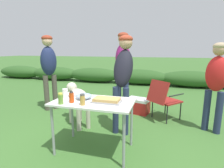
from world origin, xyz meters
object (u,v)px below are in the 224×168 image
at_px(camp_chair_green_behind_table, 163,98).
at_px(standing_person_with_beanie, 123,71).
at_px(food_tray, 107,100).
at_px(cooler_box, 138,106).
at_px(folding_table, 94,106).
at_px(relish_jar, 61,99).
at_px(standing_person_in_navy_coat, 123,62).
at_px(paper_cup_stack, 65,93).
at_px(mixing_bowl, 84,96).
at_px(spice_jar, 82,100).
at_px(hot_sauce_bottle, 72,97).
at_px(standing_person_in_gray_fleece, 49,64).
at_px(dog, 78,98).
at_px(plate_stack, 74,94).
at_px(standing_person_in_olive_jacket, 216,78).

bearing_deg(camp_chair_green_behind_table, standing_person_with_beanie, -91.23).
relative_size(food_tray, cooler_box, 0.71).
height_order(folding_table, cooler_box, folding_table).
xyz_separation_m(relish_jar, standing_person_with_beanie, (0.61, 0.97, 0.27)).
distance_m(standing_person_in_navy_coat, camp_chair_green_behind_table, 1.31).
xyz_separation_m(food_tray, paper_cup_stack, (-0.65, 0.04, 0.04)).
distance_m(folding_table, mixing_bowl, 0.22).
bearing_deg(spice_jar, hot_sauce_bottle, 163.46).
height_order(standing_person_in_gray_fleece, cooler_box, standing_person_in_gray_fleece).
distance_m(hot_sauce_bottle, dog, 1.01).
relative_size(folding_table, dog, 1.39).
bearing_deg(standing_person_in_gray_fleece, dog, -85.77).
xyz_separation_m(food_tray, dog, (-0.82, 0.75, -0.23)).
bearing_deg(spice_jar, mixing_bowl, 111.92).
xyz_separation_m(spice_jar, camp_chair_green_behind_table, (1.01, 1.63, -0.34)).
distance_m(folding_table, standing_person_in_navy_coat, 2.05).
height_order(paper_cup_stack, spice_jar, spice_jar).
bearing_deg(cooler_box, standing_person_in_navy_coat, 159.75).
distance_m(plate_stack, standing_person_in_gray_fleece, 1.77).
bearing_deg(standing_person_in_olive_jacket, spice_jar, -114.45).
distance_m(standing_person_in_olive_jacket, cooler_box, 1.68).
height_order(paper_cup_stack, relish_jar, relish_jar).
relative_size(standing_person_in_olive_jacket, camp_chair_green_behind_table, 1.86).
bearing_deg(standing_person_in_navy_coat, standing_person_in_gray_fleece, -139.81).
bearing_deg(cooler_box, standing_person_with_beanie, -84.08).
height_order(spice_jar, standing_person_with_beanie, standing_person_with_beanie).
relative_size(plate_stack, standing_person_in_gray_fleece, 0.13).
height_order(spice_jar, cooler_box, spice_jar).
bearing_deg(food_tray, camp_chair_green_behind_table, 62.36).
distance_m(hot_sauce_bottle, standing_person_in_gray_fleece, 2.07).
height_order(spice_jar, standing_person_in_gray_fleece, standing_person_in_gray_fleece).
distance_m(food_tray, plate_stack, 0.61).
relative_size(plate_stack, standing_person_in_olive_jacket, 0.15).
xyz_separation_m(paper_cup_stack, spice_jar, (0.39, -0.24, 0.00)).
xyz_separation_m(folding_table, spice_jar, (-0.07, -0.20, 0.15)).
bearing_deg(plate_stack, hot_sauce_bottle, -67.31).
xyz_separation_m(relish_jar, dog, (-0.27, 0.99, -0.28)).
distance_m(food_tray, standing_person_in_navy_coat, 2.04).
xyz_separation_m(mixing_bowl, standing_person_in_navy_coat, (0.14, 1.93, 0.36)).
xyz_separation_m(plate_stack, dog, (-0.24, 0.57, -0.22)).
bearing_deg(mixing_bowl, standing_person_in_gray_fleece, 138.77).
height_order(folding_table, dog, dog).
relative_size(mixing_bowl, paper_cup_stack, 1.74).
height_order(hot_sauce_bottle, standing_person_in_navy_coat, standing_person_in_navy_coat).
bearing_deg(standing_person_in_olive_jacket, relish_jar, -117.41).
height_order(standing_person_with_beanie, standing_person_in_olive_jacket, standing_person_with_beanie).
xyz_separation_m(standing_person_in_navy_coat, camp_chair_green_behind_table, (0.97, -0.56, -0.68)).
xyz_separation_m(mixing_bowl, dog, (-0.46, 0.68, -0.24)).
bearing_deg(folding_table, standing_person_in_navy_coat, 90.97).
distance_m(food_tray, standing_person_in_gray_fleece, 2.32).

